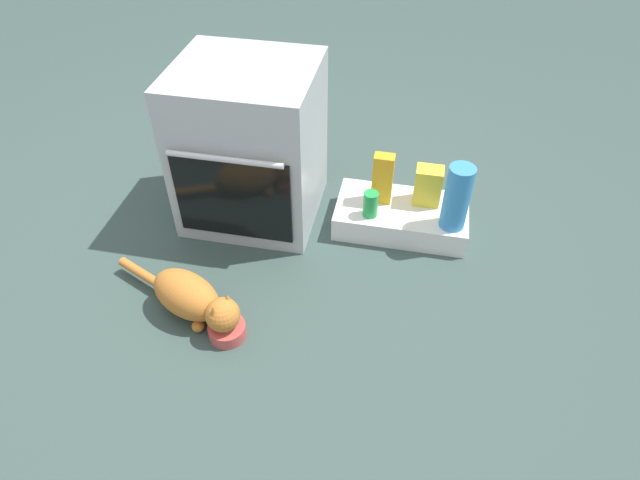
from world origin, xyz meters
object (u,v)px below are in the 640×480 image
at_px(soda_can, 371,204).
at_px(water_bottle, 457,198).
at_px(pantry_cabinet, 401,216).
at_px(oven, 250,145).
at_px(food_bowl, 227,329).
at_px(cat, 192,298).
at_px(snack_bag, 428,186).
at_px(juice_carton, 383,179).

bearing_deg(soda_can, water_bottle, 0.52).
distance_m(pantry_cabinet, soda_can, 0.20).
relative_size(oven, food_bowl, 5.03).
height_order(cat, soda_can, soda_can).
relative_size(snack_bag, water_bottle, 0.60).
height_order(soda_can, water_bottle, water_bottle).
bearing_deg(snack_bag, soda_can, -148.74).
bearing_deg(water_bottle, oven, 175.23).
height_order(food_bowl, soda_can, soda_can).
relative_size(oven, pantry_cabinet, 1.21).
bearing_deg(water_bottle, food_bowl, -139.74).
distance_m(pantry_cabinet, juice_carton, 0.21).
relative_size(oven, snack_bag, 3.99).
distance_m(food_bowl, snack_bag, 1.08).
height_order(oven, cat, oven).
xyz_separation_m(cat, juice_carton, (0.64, 0.73, 0.14)).
relative_size(cat, soda_can, 5.05).
bearing_deg(juice_carton, cat, -131.26).
distance_m(food_bowl, cat, 0.18).
bearing_deg(food_bowl, water_bottle, 40.26).
xyz_separation_m(food_bowl, snack_bag, (0.68, 0.82, 0.17)).
bearing_deg(cat, pantry_cabinet, 67.25).
relative_size(food_bowl, cat, 0.24).
relative_size(oven, juice_carton, 2.99).
relative_size(pantry_cabinet, food_bowl, 4.16).
bearing_deg(food_bowl, soda_can, 56.57).
relative_size(food_bowl, snack_bag, 0.79).
relative_size(food_bowl, soda_can, 1.19).
height_order(snack_bag, soda_can, snack_bag).
distance_m(juice_carton, water_bottle, 0.34).
distance_m(snack_bag, soda_can, 0.28).
bearing_deg(water_bottle, pantry_cabinet, 159.02).
relative_size(pantry_cabinet, cat, 0.98).
height_order(pantry_cabinet, juice_carton, juice_carton).
height_order(oven, pantry_cabinet, oven).
relative_size(juice_carton, soda_can, 2.00).
relative_size(oven, water_bottle, 2.39).
distance_m(pantry_cabinet, water_bottle, 0.32).
distance_m(pantry_cabinet, cat, 1.02).
bearing_deg(juice_carton, oven, -176.46).
xyz_separation_m(oven, water_bottle, (0.91, -0.08, -0.09)).
distance_m(oven, soda_can, 0.59).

